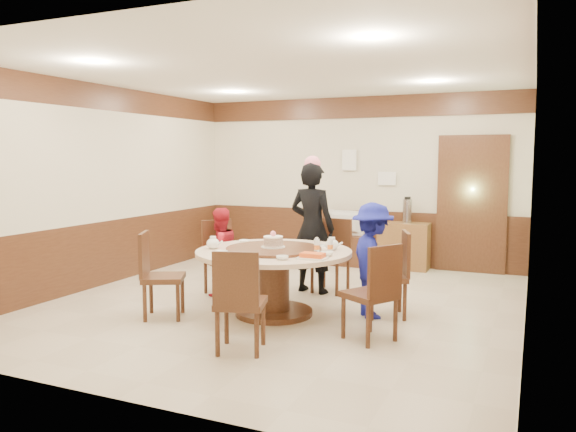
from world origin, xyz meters
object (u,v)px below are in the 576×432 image
at_px(shrimp_platter, 313,256).
at_px(thermos, 407,211).
at_px(television, 343,223).
at_px(side_cabinet, 404,246).
at_px(person_standing, 312,228).
at_px(person_red, 219,252).
at_px(birthday_cake, 273,242).
at_px(banquet_table, 274,269).
at_px(person_blue, 373,260).
at_px(tv_stand, 343,250).

xyz_separation_m(shrimp_platter, thermos, (0.23, 3.60, 0.16)).
bearing_deg(thermos, television, -178.39).
bearing_deg(shrimp_platter, side_cabinet, 87.13).
xyz_separation_m(person_standing, thermos, (0.83, 2.06, 0.08)).
relative_size(person_red, birthday_cake, 4.23).
distance_m(banquet_table, person_red, 1.17).
bearing_deg(side_cabinet, banquet_table, -103.60).
bearing_deg(shrimp_platter, person_blue, 57.91).
bearing_deg(person_red, side_cabinet, 170.81).
distance_m(person_blue, birthday_cake, 1.14).
distance_m(shrimp_platter, television, 3.67).
relative_size(person_blue, birthday_cake, 4.77).
xyz_separation_m(person_red, person_blue, (2.09, -0.17, 0.07)).
bearing_deg(thermos, person_standing, -111.90).
height_order(person_blue, television, person_blue).
bearing_deg(tv_stand, birthday_cake, -86.02).
height_order(tv_stand, television, television).
distance_m(person_red, birthday_cake, 1.18).
bearing_deg(person_red, birthday_cake, 87.23).
xyz_separation_m(person_blue, side_cabinet, (-0.26, 2.89, -0.27)).
relative_size(banquet_table, tv_stand, 2.08).
bearing_deg(person_standing, banquet_table, 97.16).
relative_size(banquet_table, birthday_cake, 6.52).
distance_m(tv_stand, television, 0.46).
bearing_deg(person_blue, tv_stand, -10.35).
relative_size(birthday_cake, television, 0.38).
relative_size(birthday_cake, thermos, 0.71).
distance_m(person_standing, person_red, 1.26).
relative_size(person_red, television, 1.61).
xyz_separation_m(banquet_table, tv_stand, (-0.23, 3.22, -0.28)).
xyz_separation_m(banquet_table, thermos, (0.83, 3.25, 0.41)).
distance_m(person_blue, side_cabinet, 2.91).
bearing_deg(person_blue, thermos, -30.21).
height_order(tv_stand, thermos, thermos).
bearing_deg(person_red, television, -171.93).
bearing_deg(person_standing, television, -76.11).
xyz_separation_m(person_standing, person_red, (-1.04, -0.65, -0.29)).
bearing_deg(person_blue, person_red, 50.70).
bearing_deg(television, person_red, 82.86).
relative_size(birthday_cake, side_cabinet, 0.34).
relative_size(person_red, person_blue, 0.89).
bearing_deg(shrimp_platter, person_red, 151.72).
height_order(person_standing, thermos, person_standing).
distance_m(banquet_table, shrimp_platter, 0.74).
bearing_deg(side_cabinet, shrimp_platter, -92.87).
relative_size(banquet_table, person_standing, 1.02).
distance_m(person_red, shrimp_platter, 1.87).
bearing_deg(banquet_table, side_cabinet, 76.40).
bearing_deg(tv_stand, thermos, 1.61).
relative_size(banquet_table, person_red, 1.54).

